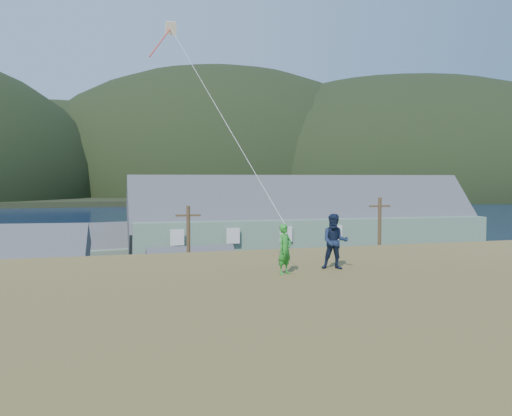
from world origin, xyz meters
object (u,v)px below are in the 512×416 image
(lodge, at_px, (306,230))
(shed_palegreen_near, at_px, (21,268))
(shed_white, at_px, (193,279))
(kite_flyer_navy, at_px, (335,242))
(kite_flyer_green, at_px, (285,249))
(wharf, at_px, (82,255))
(shed_palegreen_far, at_px, (117,252))

(lodge, relative_size, shed_palegreen_near, 3.22)
(shed_white, xyz_separation_m, kite_flyer_navy, (-0.55, -27.61, 5.90))
(kite_flyer_green, bearing_deg, lodge, 33.70)
(lodge, height_order, shed_palegreen_near, lodge)
(shed_palegreen_near, xyz_separation_m, kite_flyer_navy, (12.50, -32.70, 5.21))
(kite_flyer_green, height_order, kite_flyer_navy, kite_flyer_navy)
(wharf, bearing_deg, shed_palegreen_near, -100.22)
(wharf, bearing_deg, shed_white, -74.25)
(wharf, distance_m, shed_palegreen_near, 25.64)
(wharf, xyz_separation_m, shed_palegreen_near, (-4.53, -25.12, 2.40))
(shed_white, bearing_deg, shed_palegreen_far, 106.69)
(lodge, relative_size, kite_flyer_green, 24.28)
(lodge, bearing_deg, shed_palegreen_far, 168.69)
(wharf, xyz_separation_m, shed_palegreen_far, (3.51, -15.49, 2.14))
(wharf, distance_m, lodge, 30.14)
(shed_palegreen_near, xyz_separation_m, shed_white, (13.05, -5.09, -0.69))
(shed_palegreen_near, relative_size, kite_flyer_green, 7.54)
(wharf, relative_size, kite_flyer_green, 17.58)
(lodge, xyz_separation_m, shed_palegreen_far, (-18.60, 4.54, -2.21))
(wharf, distance_m, kite_flyer_navy, 58.86)
(shed_palegreen_near, bearing_deg, wharf, 86.94)
(kite_flyer_navy, bearing_deg, shed_palegreen_far, 118.24)
(lodge, height_order, kite_flyer_green, lodge)
(shed_white, relative_size, kite_flyer_green, 4.85)
(shed_palegreen_far, relative_size, kite_flyer_green, 7.38)
(wharf, distance_m, shed_palegreen_far, 16.02)
(wharf, bearing_deg, kite_flyer_green, -83.95)
(lodge, xyz_separation_m, shed_white, (-13.59, -10.19, -2.64))
(shed_white, distance_m, kite_flyer_navy, 28.24)
(lodge, bearing_deg, wharf, 140.23)
(wharf, bearing_deg, lodge, -42.17)
(shed_palegreen_far, height_order, kite_flyer_green, kite_flyer_green)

